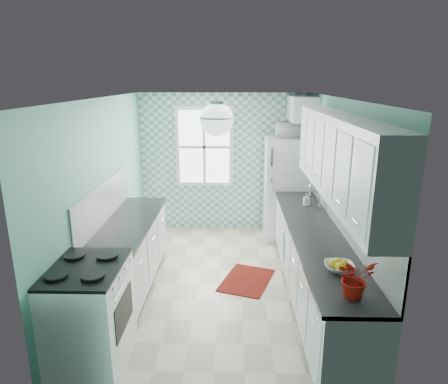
{
  "coord_description": "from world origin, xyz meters",
  "views": [
    {
      "loc": [
        0.17,
        -4.94,
        2.71
      ],
      "look_at": [
        0.05,
        0.25,
        1.25
      ],
      "focal_mm": 32.0,
      "sensor_mm": 36.0,
      "label": 1
    }
  ],
  "objects_px": {
    "ceiling_light": "(217,119)",
    "microwave": "(290,130)",
    "fruit_bowl": "(339,267)",
    "stove": "(88,316)",
    "potted_plant": "(355,278)",
    "fridge": "(287,188)",
    "sink": "(305,209)"
  },
  "relations": [
    {
      "from": "ceiling_light",
      "to": "microwave",
      "type": "distance_m",
      "value": 2.84
    },
    {
      "from": "microwave",
      "to": "fruit_bowl",
      "type": "bearing_deg",
      "value": 93.15
    },
    {
      "from": "stove",
      "to": "potted_plant",
      "type": "height_order",
      "value": "potted_plant"
    },
    {
      "from": "stove",
      "to": "ceiling_light",
      "type": "bearing_deg",
      "value": 32.38
    },
    {
      "from": "fridge",
      "to": "potted_plant",
      "type": "xyz_separation_m",
      "value": [
        0.09,
        -3.67,
        0.22
      ]
    },
    {
      "from": "stove",
      "to": "fridge",
      "type": "bearing_deg",
      "value": 53.48
    },
    {
      "from": "fridge",
      "to": "fruit_bowl",
      "type": "height_order",
      "value": "fridge"
    },
    {
      "from": "ceiling_light",
      "to": "potted_plant",
      "type": "distance_m",
      "value": 2.03
    },
    {
      "from": "sink",
      "to": "microwave",
      "type": "relative_size",
      "value": 1.17
    },
    {
      "from": "fruit_bowl",
      "to": "microwave",
      "type": "xyz_separation_m",
      "value": [
        -0.09,
        3.19,
        0.93
      ]
    },
    {
      "from": "sink",
      "to": "fruit_bowl",
      "type": "height_order",
      "value": "sink"
    },
    {
      "from": "fridge",
      "to": "fruit_bowl",
      "type": "bearing_deg",
      "value": -84.61
    },
    {
      "from": "fruit_bowl",
      "to": "potted_plant",
      "type": "height_order",
      "value": "potted_plant"
    },
    {
      "from": "ceiling_light",
      "to": "fridge",
      "type": "relative_size",
      "value": 0.2
    },
    {
      "from": "potted_plant",
      "to": "stove",
      "type": "bearing_deg",
      "value": 173.77
    },
    {
      "from": "stove",
      "to": "sink",
      "type": "height_order",
      "value": "sink"
    },
    {
      "from": "stove",
      "to": "microwave",
      "type": "relative_size",
      "value": 2.24
    },
    {
      "from": "microwave",
      "to": "potted_plant",
      "type": "bearing_deg",
      "value": 92.94
    },
    {
      "from": "microwave",
      "to": "ceiling_light",
      "type": "bearing_deg",
      "value": 68.24
    },
    {
      "from": "fridge",
      "to": "fruit_bowl",
      "type": "relative_size",
      "value": 6.31
    },
    {
      "from": "ceiling_light",
      "to": "microwave",
      "type": "xyz_separation_m",
      "value": [
        1.11,
        2.58,
        -0.41
      ]
    },
    {
      "from": "ceiling_light",
      "to": "potted_plant",
      "type": "bearing_deg",
      "value": -42.4
    },
    {
      "from": "sink",
      "to": "fruit_bowl",
      "type": "bearing_deg",
      "value": -90.8
    },
    {
      "from": "fridge",
      "to": "fruit_bowl",
      "type": "xyz_separation_m",
      "value": [
        0.09,
        -3.19,
        0.09
      ]
    },
    {
      "from": "sink",
      "to": "microwave",
      "type": "xyz_separation_m",
      "value": [
        -0.09,
        1.28,
        0.98
      ]
    },
    {
      "from": "fridge",
      "to": "potted_plant",
      "type": "bearing_deg",
      "value": -84.83
    },
    {
      "from": "potted_plant",
      "to": "microwave",
      "type": "height_order",
      "value": "microwave"
    },
    {
      "from": "stove",
      "to": "sink",
      "type": "bearing_deg",
      "value": 39.19
    },
    {
      "from": "sink",
      "to": "fruit_bowl",
      "type": "xyz_separation_m",
      "value": [
        -0.0,
        -1.91,
        0.05
      ]
    },
    {
      "from": "microwave",
      "to": "stove",
      "type": "bearing_deg",
      "value": 57.44
    },
    {
      "from": "fridge",
      "to": "potted_plant",
      "type": "distance_m",
      "value": 3.68
    },
    {
      "from": "stove",
      "to": "potted_plant",
      "type": "relative_size",
      "value": 3.02
    }
  ]
}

